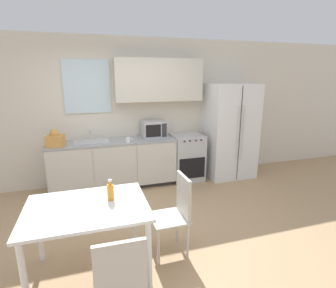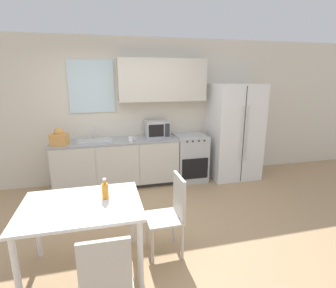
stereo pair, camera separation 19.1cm
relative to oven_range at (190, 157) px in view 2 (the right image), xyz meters
The scene contains 13 objects.
ground_plane 2.06m from the oven_range, 126.94° to the right, with size 12.00×12.00×0.00m, color tan.
wall_back 1.52m from the oven_range, 164.53° to the left, with size 12.00×0.38×2.70m.
kitchen_counter 1.42m from the oven_range, behind, with size 2.25×0.61×0.88m.
oven_range is the anchor object (origin of this frame).
refrigerator 1.02m from the oven_range, ahead, with size 0.94×0.78×1.87m.
kitchen_sink 1.85m from the oven_range, behind, with size 0.61×0.39×0.22m.
microwave 0.87m from the oven_range, behind, with size 0.44×0.38×0.31m.
coffee_mug 1.28m from the oven_range, behind, with size 0.12×0.08×0.09m.
grocery_bag_0 2.42m from the oven_range, behind, with size 0.31×0.28×0.30m.
dining_table 2.91m from the oven_range, 130.86° to the right, with size 1.17×0.88×0.77m.
dining_chair_near 3.45m from the oven_range, 119.22° to the right, with size 0.41×0.41×0.93m.
dining_chair_side 2.29m from the oven_range, 114.01° to the right, with size 0.41×0.41×0.93m.
drink_bottle 2.72m from the oven_range, 128.03° to the right, with size 0.07×0.07×0.22m.
Camera 2 is at (-0.43, -3.09, 2.00)m, focal length 28.00 mm.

